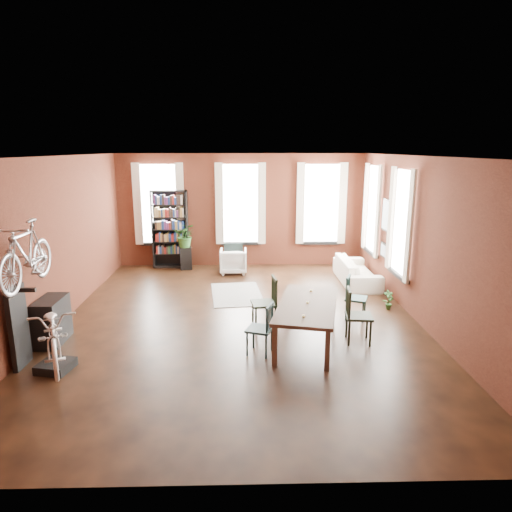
{
  "coord_description": "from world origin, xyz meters",
  "views": [
    {
      "loc": [
        0.1,
        -8.49,
        3.35
      ],
      "look_at": [
        0.34,
        0.6,
        1.19
      ],
      "focal_mm": 32.0,
      "sensor_mm": 36.0,
      "label": 1
    }
  ],
  "objects_px": {
    "console_table": "(52,321)",
    "plant_stand": "(186,258)",
    "dining_chair_a": "(260,329)",
    "dining_chair_c": "(359,316)",
    "cream_sofa": "(357,267)",
    "bike_trainer": "(56,366)",
    "dining_chair_b": "(264,303)",
    "bookshelf": "(170,229)",
    "bicycle_floor": "(51,307)",
    "dining_chair_d": "(356,298)",
    "white_armchair": "(233,260)",
    "dining_table": "(307,323)"
  },
  "relations": [
    {
      "from": "console_table",
      "to": "plant_stand",
      "type": "height_order",
      "value": "console_table"
    },
    {
      "from": "dining_chair_a",
      "to": "dining_chair_c",
      "type": "bearing_deg",
      "value": 123.31
    },
    {
      "from": "cream_sofa",
      "to": "dining_chair_c",
      "type": "bearing_deg",
      "value": 166.75
    },
    {
      "from": "bike_trainer",
      "to": "plant_stand",
      "type": "xyz_separation_m",
      "value": [
        1.27,
        6.02,
        0.25
      ]
    },
    {
      "from": "dining_chair_b",
      "to": "cream_sofa",
      "type": "bearing_deg",
      "value": 132.2
    },
    {
      "from": "bookshelf",
      "to": "dining_chair_b",
      "type": "bearing_deg",
      "value": -62.04
    },
    {
      "from": "bike_trainer",
      "to": "console_table",
      "type": "relative_size",
      "value": 0.59
    },
    {
      "from": "dining_chair_a",
      "to": "bicycle_floor",
      "type": "xyz_separation_m",
      "value": [
        -3.14,
        -0.52,
        0.6
      ]
    },
    {
      "from": "dining_chair_b",
      "to": "dining_chair_d",
      "type": "bearing_deg",
      "value": 94.92
    },
    {
      "from": "dining_chair_b",
      "to": "white_armchair",
      "type": "xyz_separation_m",
      "value": [
        -0.67,
        3.95,
        -0.13
      ]
    },
    {
      "from": "dining_chair_c",
      "to": "plant_stand",
      "type": "relative_size",
      "value": 1.52
    },
    {
      "from": "dining_table",
      "to": "bike_trainer",
      "type": "xyz_separation_m",
      "value": [
        -4.01,
        -0.92,
        -0.29
      ]
    },
    {
      "from": "cream_sofa",
      "to": "bicycle_floor",
      "type": "distance_m",
      "value": 7.37
    },
    {
      "from": "dining_chair_d",
      "to": "dining_table",
      "type": "bearing_deg",
      "value": 156.52
    },
    {
      "from": "bookshelf",
      "to": "plant_stand",
      "type": "height_order",
      "value": "bookshelf"
    },
    {
      "from": "bike_trainer",
      "to": "console_table",
      "type": "distance_m",
      "value": 1.2
    },
    {
      "from": "dining_chair_a",
      "to": "bike_trainer",
      "type": "distance_m",
      "value": 3.23
    },
    {
      "from": "dining_chair_a",
      "to": "console_table",
      "type": "bearing_deg",
      "value": -78.71
    },
    {
      "from": "dining_chair_a",
      "to": "plant_stand",
      "type": "distance_m",
      "value": 5.82
    },
    {
      "from": "bookshelf",
      "to": "cream_sofa",
      "type": "relative_size",
      "value": 1.06
    },
    {
      "from": "dining_chair_c",
      "to": "console_table",
      "type": "distance_m",
      "value": 5.38
    },
    {
      "from": "dining_chair_b",
      "to": "dining_chair_c",
      "type": "xyz_separation_m",
      "value": [
        1.63,
        -0.69,
        -0.01
      ]
    },
    {
      "from": "dining_chair_b",
      "to": "bike_trainer",
      "type": "xyz_separation_m",
      "value": [
        -3.29,
        -1.62,
        -0.43
      ]
    },
    {
      "from": "dining_chair_a",
      "to": "dining_chair_b",
      "type": "relative_size",
      "value": 0.88
    },
    {
      "from": "dining_chair_d",
      "to": "bookshelf",
      "type": "bearing_deg",
      "value": 67.66
    },
    {
      "from": "dining_chair_d",
      "to": "bookshelf",
      "type": "distance_m",
      "value": 6.08
    },
    {
      "from": "dining_chair_a",
      "to": "bike_trainer",
      "type": "height_order",
      "value": "dining_chair_a"
    },
    {
      "from": "dining_chair_b",
      "to": "cream_sofa",
      "type": "height_order",
      "value": "dining_chair_b"
    },
    {
      "from": "dining_table",
      "to": "dining_chair_c",
      "type": "height_order",
      "value": "dining_chair_c"
    },
    {
      "from": "bookshelf",
      "to": "plant_stand",
      "type": "relative_size",
      "value": 3.46
    },
    {
      "from": "bookshelf",
      "to": "bike_trainer",
      "type": "bearing_deg",
      "value": -97.5
    },
    {
      "from": "dining_chair_a",
      "to": "dining_chair_d",
      "type": "bearing_deg",
      "value": 147.42
    },
    {
      "from": "bike_trainer",
      "to": "cream_sofa",
      "type": "bearing_deg",
      "value": 38.31
    },
    {
      "from": "bookshelf",
      "to": "console_table",
      "type": "height_order",
      "value": "bookshelf"
    },
    {
      "from": "dining_chair_a",
      "to": "dining_chair_b",
      "type": "height_order",
      "value": "dining_chair_b"
    },
    {
      "from": "bookshelf",
      "to": "bicycle_floor",
      "type": "distance_m",
      "value": 6.32
    },
    {
      "from": "plant_stand",
      "to": "bicycle_floor",
      "type": "relative_size",
      "value": 0.35
    },
    {
      "from": "bike_trainer",
      "to": "dining_chair_a",
      "type": "bearing_deg",
      "value": 9.23
    },
    {
      "from": "dining_chair_c",
      "to": "cream_sofa",
      "type": "height_order",
      "value": "dining_chair_c"
    },
    {
      "from": "white_armchair",
      "to": "bookshelf",
      "type": "bearing_deg",
      "value": -21.28
    },
    {
      "from": "dining_chair_c",
      "to": "dining_chair_a",
      "type": "bearing_deg",
      "value": 109.22
    },
    {
      "from": "dining_chair_d",
      "to": "bookshelf",
      "type": "relative_size",
      "value": 0.4
    },
    {
      "from": "bike_trainer",
      "to": "bicycle_floor",
      "type": "relative_size",
      "value": 0.26
    },
    {
      "from": "bike_trainer",
      "to": "bicycle_floor",
      "type": "xyz_separation_m",
      "value": [
        0.03,
        -0.01,
        0.96
      ]
    },
    {
      "from": "dining_chair_a",
      "to": "plant_stand",
      "type": "xyz_separation_m",
      "value": [
        -1.9,
        5.51,
        -0.12
      ]
    },
    {
      "from": "console_table",
      "to": "white_armchair",
      "type": "bearing_deg",
      "value": 55.72
    },
    {
      "from": "dining_table",
      "to": "plant_stand",
      "type": "bearing_deg",
      "value": 131.55
    },
    {
      "from": "dining_chair_a",
      "to": "bike_trainer",
      "type": "bearing_deg",
      "value": -60.9
    },
    {
      "from": "console_table",
      "to": "dining_chair_b",
      "type": "bearing_deg",
      "value": 8.48
    },
    {
      "from": "cream_sofa",
      "to": "console_table",
      "type": "distance_m",
      "value": 7.15
    }
  ]
}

